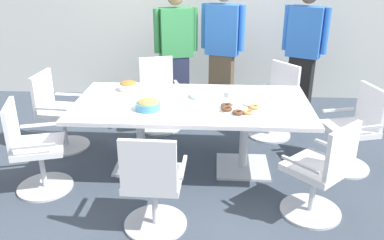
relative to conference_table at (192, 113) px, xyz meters
The scene contains 18 objects.
ground_plane 0.63m from the conference_table, ahead, with size 10.00×10.00×0.01m, color #3D4754.
back_wall 2.52m from the conference_table, 90.00° to the left, with size 8.00×0.10×2.80m, color silver.
conference_table is the anchor object (origin of this frame).
office_chair_0 1.65m from the conference_table, 166.14° to the left, with size 0.58×0.58×0.91m.
office_chair_1 1.59m from the conference_table, 160.11° to the right, with size 0.67×0.67×0.91m.
office_chair_2 1.14m from the conference_table, 103.05° to the right, with size 0.55×0.55×0.91m.
office_chair_3 1.43m from the conference_table, 35.07° to the right, with size 0.76×0.76×0.91m.
office_chair_4 1.71m from the conference_table, ahead, with size 0.66×0.66×0.91m.
office_chair_5 1.35m from the conference_table, 42.68° to the left, with size 0.76×0.76×0.91m.
office_chair_6 1.19m from the conference_table, 115.20° to the left, with size 0.68×0.68×0.91m.
person_standing_0 1.66m from the conference_table, 101.11° to the left, with size 0.60×0.35×1.73m.
person_standing_1 1.72m from the conference_table, 79.12° to the left, with size 0.61×0.33×1.78m.
person_standing_2 2.17m from the conference_table, 48.74° to the left, with size 0.58×0.39×1.77m.
snack_bowl_cookies 0.51m from the conference_table, 150.63° to the right, with size 0.24×0.24×0.11m.
snack_bowl_pretzels 0.82m from the conference_table, 154.87° to the left, with size 0.21×0.21×0.11m.
donut_platter 0.53m from the conference_table, 21.88° to the right, with size 0.38×0.38×0.04m.
plate_stack 0.23m from the conference_table, 60.04° to the left, with size 0.24×0.24×0.04m.
napkin_pile 0.52m from the conference_table, 26.06° to the left, with size 0.16×0.16×0.06m, color white.
Camera 1 is at (0.23, -3.87, 2.19)m, focal length 37.80 mm.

